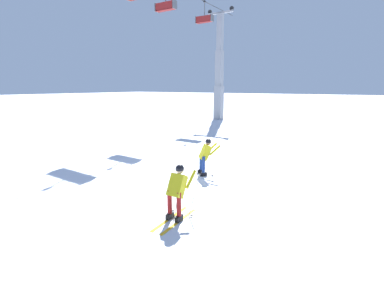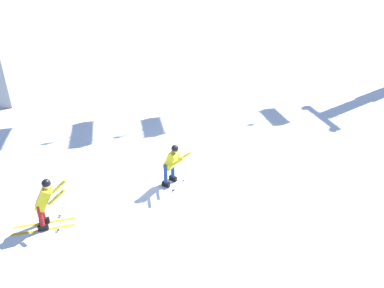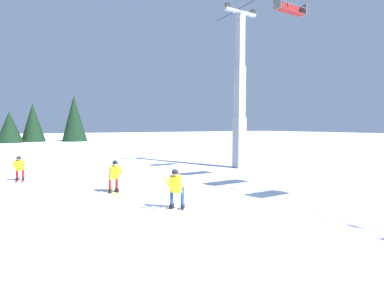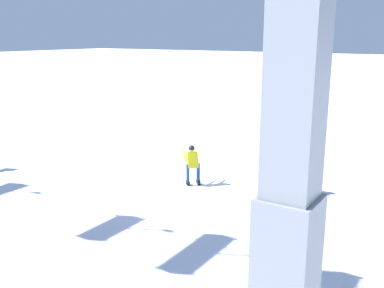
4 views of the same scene
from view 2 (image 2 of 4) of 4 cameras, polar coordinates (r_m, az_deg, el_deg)
name	(u,v)px [view 2 (image 2 of 4)]	position (r m, az deg, el deg)	size (l,w,h in m)	color
ground_plane	(195,172)	(12.95, 0.46, -4.42)	(260.00, 260.00, 0.00)	white
skier_carving_main	(172,162)	(11.80, -3.11, -2.84)	(1.54, 1.50, 1.67)	white
skier_distant_uphill	(45,200)	(10.85, -22.25, -8.18)	(1.71, 0.72, 1.69)	yellow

